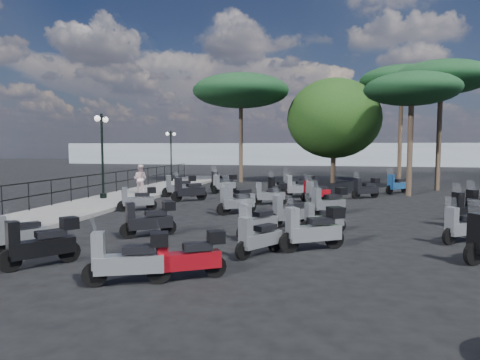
% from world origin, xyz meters
% --- Properties ---
extents(ground, '(120.00, 120.00, 0.00)m').
position_xyz_m(ground, '(0.00, 0.00, 0.00)').
color(ground, black).
rests_on(ground, ground).
extents(sidewalk, '(3.00, 30.00, 0.15)m').
position_xyz_m(sidewalk, '(-6.50, 3.00, 0.07)').
color(sidewalk, '#64615F').
rests_on(sidewalk, ground).
extents(railing, '(0.04, 26.04, 1.10)m').
position_xyz_m(railing, '(-7.80, 2.80, 0.90)').
color(railing, black).
rests_on(railing, sidewalk).
extents(lamp_post_1, '(0.38, 1.18, 4.01)m').
position_xyz_m(lamp_post_1, '(-7.06, 2.22, 2.44)').
color(lamp_post_1, black).
rests_on(lamp_post_1, sidewalk).
extents(lamp_post_2, '(0.45, 1.02, 3.55)m').
position_xyz_m(lamp_post_2, '(-7.53, 12.30, 2.17)').
color(lamp_post_2, black).
rests_on(lamp_post_2, sidewalk).
extents(pedestrian_far, '(0.74, 0.58, 1.51)m').
position_xyz_m(pedestrian_far, '(-6.24, 4.54, 0.90)').
color(pedestrian_far, beige).
rests_on(pedestrian_far, sidewalk).
extents(scooter_0, '(1.19, 1.46, 1.37)m').
position_xyz_m(scooter_0, '(-2.56, -8.21, 0.52)').
color(scooter_0, black).
rests_on(scooter_0, ground).
extents(scooter_1, '(0.90, 1.29, 1.18)m').
position_xyz_m(scooter_1, '(-4.12, -6.98, 0.41)').
color(scooter_1, black).
rests_on(scooter_1, ground).
extents(scooter_2, '(1.42, 0.99, 1.27)m').
position_xyz_m(scooter_2, '(-4.08, -0.30, 0.48)').
color(scooter_2, black).
rests_on(scooter_2, ground).
extents(scooter_3, '(1.38, 1.40, 1.48)m').
position_xyz_m(scooter_3, '(-3.05, 3.00, 0.51)').
color(scooter_3, black).
rests_on(scooter_3, ground).
extents(scooter_4, '(1.66, 1.04, 1.44)m').
position_xyz_m(scooter_4, '(-4.08, 4.65, 0.54)').
color(scooter_4, black).
rests_on(scooter_4, ground).
extents(scooter_5, '(0.97, 1.65, 1.42)m').
position_xyz_m(scooter_5, '(-3.00, 8.78, 0.49)').
color(scooter_5, black).
rests_on(scooter_5, ground).
extents(scooter_6, '(1.59, 0.84, 1.32)m').
position_xyz_m(scooter_6, '(-0.13, -8.95, 0.50)').
color(scooter_6, black).
rests_on(scooter_6, ground).
extents(scooter_7, '(1.40, 1.16, 1.32)m').
position_xyz_m(scooter_7, '(-1.55, -4.82, 0.50)').
color(scooter_7, black).
rests_on(scooter_7, ground).
extents(scooter_8, '(1.18, 1.60, 1.49)m').
position_xyz_m(scooter_8, '(-0.09, 0.53, 0.52)').
color(scooter_8, black).
rests_on(scooter_8, ground).
extents(scooter_9, '(1.35, 1.22, 1.36)m').
position_xyz_m(scooter_9, '(0.01, -0.28, 0.47)').
color(scooter_9, black).
rests_on(scooter_9, ground).
extents(scooter_10, '(1.30, 1.25, 1.35)m').
position_xyz_m(scooter_10, '(1.00, 5.48, 0.47)').
color(scooter_10, black).
rests_on(scooter_10, ground).
extents(scooter_11, '(1.21, 1.36, 1.33)m').
position_xyz_m(scooter_11, '(-2.25, 6.84, 0.50)').
color(scooter_11, black).
rests_on(scooter_11, ground).
extents(scooter_12, '(1.44, 0.95, 1.26)m').
position_xyz_m(scooter_12, '(0.88, -8.41, 0.48)').
color(scooter_12, black).
rests_on(scooter_12, ground).
extents(scooter_13, '(1.61, 1.11, 1.44)m').
position_xyz_m(scooter_13, '(3.19, -5.49, 0.54)').
color(scooter_13, black).
rests_on(scooter_13, ground).
extents(scooter_14, '(1.01, 1.41, 1.30)m').
position_xyz_m(scooter_14, '(1.54, -4.30, 0.45)').
color(scooter_14, black).
rests_on(scooter_14, ground).
extents(scooter_15, '(1.58, 0.74, 1.29)m').
position_xyz_m(scooter_15, '(0.94, 2.64, 0.49)').
color(scooter_15, black).
rests_on(scooter_15, ground).
extents(scooter_16, '(1.46, 0.90, 1.28)m').
position_xyz_m(scooter_16, '(2.88, 4.23, 0.44)').
color(scooter_16, black).
rests_on(scooter_16, ground).
extents(scooter_17, '(1.42, 0.86, 1.23)m').
position_xyz_m(scooter_17, '(1.38, 8.95, 0.43)').
color(scooter_17, black).
rests_on(scooter_17, ground).
extents(scooter_18, '(0.97, 1.38, 1.26)m').
position_xyz_m(scooter_18, '(1.93, -6.28, 0.44)').
color(scooter_18, black).
rests_on(scooter_18, ground).
extents(scooter_19, '(1.36, 0.90, 1.21)m').
position_xyz_m(scooter_19, '(3.37, -3.31, 0.42)').
color(scooter_19, black).
rests_on(scooter_19, ground).
extents(scooter_20, '(1.40, 1.11, 1.34)m').
position_xyz_m(scooter_20, '(2.32, -2.40, 0.46)').
color(scooter_20, black).
rests_on(scooter_20, ground).
extents(scooter_21, '(1.45, 1.24, 1.39)m').
position_xyz_m(scooter_21, '(3.51, 0.11, 0.52)').
color(scooter_21, black).
rests_on(scooter_21, ground).
extents(scooter_22, '(1.00, 1.35, 1.26)m').
position_xyz_m(scooter_22, '(2.89, 4.16, 0.44)').
color(scooter_22, black).
rests_on(scooter_22, ground).
extents(scooter_23, '(1.64, 1.15, 1.47)m').
position_xyz_m(scooter_23, '(2.00, 5.55, 0.55)').
color(scooter_23, black).
rests_on(scooter_23, ground).
extents(scooter_26, '(1.31, 1.11, 1.29)m').
position_xyz_m(scooter_26, '(7.14, -3.74, 0.45)').
color(scooter_26, black).
rests_on(scooter_26, ground).
extents(scooter_27, '(1.67, 1.03, 1.44)m').
position_xyz_m(scooter_27, '(8.21, -0.91, 0.54)').
color(scooter_27, black).
rests_on(scooter_27, ground).
extents(scooter_28, '(1.43, 1.15, 1.34)m').
position_xyz_m(scooter_28, '(5.31, 5.93, 0.50)').
color(scooter_28, black).
rests_on(scooter_28, ground).
extents(scooter_29, '(1.33, 1.27, 1.38)m').
position_xyz_m(scooter_29, '(7.16, 8.63, 0.48)').
color(scooter_29, black).
rests_on(scooter_29, ground).
extents(broadleaf_tree, '(6.61, 6.61, 7.38)m').
position_xyz_m(broadleaf_tree, '(3.71, 14.83, 4.56)').
color(broadleaf_tree, '#38281E').
rests_on(broadleaf_tree, ground).
extents(pine_0, '(5.68, 5.68, 8.17)m').
position_xyz_m(pine_0, '(8.25, 15.39, 7.15)').
color(pine_0, '#38281E').
rests_on(pine_0, ground).
extents(pine_1, '(5.56, 5.56, 7.57)m').
position_xyz_m(pine_1, '(9.76, 10.88, 6.57)').
color(pine_1, '#38281E').
rests_on(pine_1, ground).
extents(pine_2, '(6.88, 6.88, 7.76)m').
position_xyz_m(pine_2, '(-2.83, 13.97, 6.54)').
color(pine_2, '#38281E').
rests_on(pine_2, ground).
extents(pine_3, '(4.87, 4.87, 6.44)m').
position_xyz_m(pine_3, '(7.61, 7.52, 5.55)').
color(pine_3, '#38281E').
rests_on(pine_3, ground).
extents(distant_hills, '(70.00, 8.00, 3.00)m').
position_xyz_m(distant_hills, '(0.00, 45.00, 1.50)').
color(distant_hills, gray).
rests_on(distant_hills, ground).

